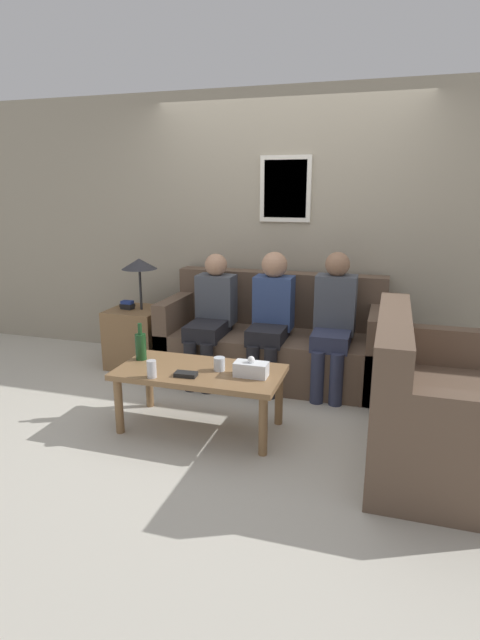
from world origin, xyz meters
name	(u,v)px	position (x,y,z in m)	size (l,w,h in m)	color
ground_plane	(259,396)	(0.00, 0.00, 0.00)	(16.00, 16.00, 0.00)	beige
wall_back	(285,232)	(0.00, 0.94, 1.30)	(9.00, 0.08, 2.60)	#9E937F
couch_main	(273,342)	(0.00, 0.51, 0.33)	(1.98, 0.83, 0.94)	brown
couch_side	(430,411)	(1.30, -0.63, 0.33)	(0.83, 1.43, 0.94)	brown
coffee_table	(200,377)	(-0.26, -0.67, 0.40)	(1.18, 0.59, 0.46)	olive
side_table_with_lamp	(137,332)	(-1.34, 0.41, 0.34)	(0.50, 0.50, 1.07)	olive
wine_bottle	(141,346)	(-0.76, -0.60, 0.56)	(0.08, 0.08, 0.28)	#19421E
drinking_glass	(219,364)	(-0.12, -0.65, 0.50)	(0.08, 0.08, 0.10)	silver
book_stack	(186,374)	(-0.30, -0.82, 0.47)	(0.16, 0.09, 0.03)	black
soda_can	(152,369)	(-0.52, -0.91, 0.52)	(0.07, 0.07, 0.12)	#BCBCC1
tissue_box	(251,369)	(0.13, -0.69, 0.51)	(0.23, 0.12, 0.15)	silver
person_left	(212,313)	(-0.53, 0.30, 0.62)	(0.34, 0.64, 1.14)	black
person_middle	(271,314)	(0.02, 0.32, 0.65)	(0.34, 0.58, 1.18)	black
person_right	(334,318)	(0.56, 0.32, 0.65)	(0.34, 0.57, 1.19)	#2D334C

